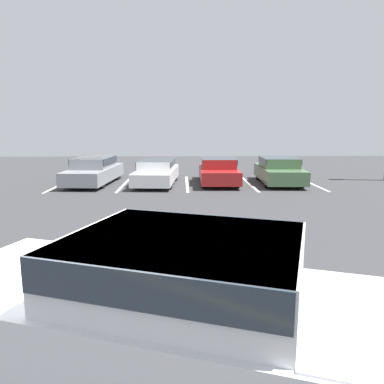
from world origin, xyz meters
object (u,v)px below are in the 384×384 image
(parked_sedan_c, at_px, (218,170))
(parked_sedan_d, at_px, (279,170))
(pickup_truck, at_px, (216,327))
(parked_sedan_b, at_px, (157,171))
(parked_sedan_a, at_px, (94,170))

(parked_sedan_c, bearing_deg, parked_sedan_d, 88.79)
(pickup_truck, bearing_deg, parked_sedan_c, 103.79)
(parked_sedan_b, height_order, parked_sedan_c, parked_sedan_c)
(parked_sedan_c, bearing_deg, parked_sedan_b, -85.20)
(parked_sedan_a, bearing_deg, pickup_truck, 21.61)
(pickup_truck, height_order, parked_sedan_b, pickup_truck)
(parked_sedan_d, bearing_deg, parked_sedan_b, -86.75)
(parked_sedan_c, xyz_separation_m, parked_sedan_d, (2.92, -0.13, 0.01))
(parked_sedan_a, xyz_separation_m, parked_sedan_d, (8.89, -0.23, -0.01))
(parked_sedan_a, distance_m, parked_sedan_b, 3.03)
(parked_sedan_b, relative_size, parked_sedan_d, 1.06)
(parked_sedan_a, relative_size, parked_sedan_d, 1.12)
(parked_sedan_a, xyz_separation_m, parked_sedan_b, (3.02, -0.28, -0.06))
(parked_sedan_a, bearing_deg, parked_sedan_c, 93.62)
(parked_sedan_b, height_order, parked_sedan_d, parked_sedan_d)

